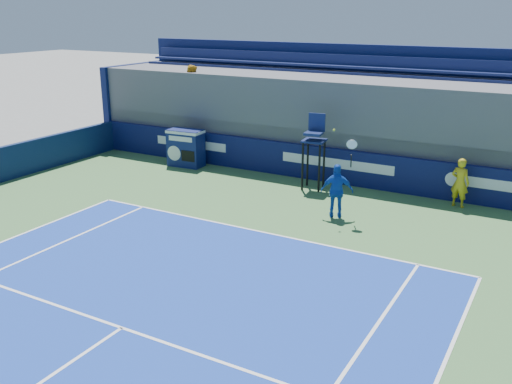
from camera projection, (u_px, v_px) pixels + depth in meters
The scene contains 6 objects.
ball_person at pixel (460, 183), 16.92m from camera, with size 0.55×0.36×1.50m, color gold.
back_hoarding at pixel (337, 166), 19.30m from camera, with size 20.40×0.21×1.20m.
match_clock at pixel (186, 147), 21.37m from camera, with size 1.37×0.82×1.40m.
umpire_chair at pixel (314, 144), 18.42m from camera, with size 0.79×0.79×2.48m.
tennis_player at pixel (337, 191), 16.05m from camera, with size 1.02×0.69×2.57m.
stadium_seating at pixel (359, 120), 20.64m from camera, with size 21.00×4.05×4.40m.
Camera 1 is at (6.76, -0.49, 5.68)m, focal length 40.00 mm.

